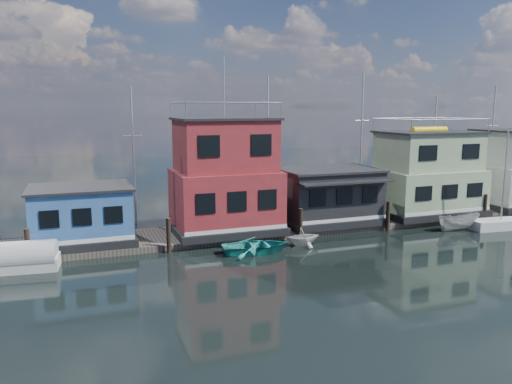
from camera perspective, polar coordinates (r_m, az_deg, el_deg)
name	(u,v)px	position (r m, az deg, el deg)	size (l,w,h in m)	color
ground	(439,275)	(29.08, 20.23, -8.91)	(160.00, 160.00, 0.00)	black
dock	(332,223)	(38.56, 8.73, -3.57)	(48.00, 5.00, 0.40)	#595147
houseboat_blue	(82,215)	(33.57, -19.29, -2.50)	(6.40, 4.90, 3.66)	black
houseboat_red	(225,178)	(34.61, -3.56, 1.58)	(7.40, 5.90, 11.86)	black
houseboat_dark	(327,195)	(37.87, 8.17, -0.38)	(7.40, 6.10, 4.06)	black
houseboat_green	(427,175)	(42.66, 18.93, 1.87)	(8.40, 5.90, 7.03)	black
pilings	(348,220)	(35.83, 10.44, -3.17)	(42.28, 0.28, 2.20)	#2D2116
background_masts	(349,146)	(45.25, 10.57, 5.20)	(36.40, 0.16, 12.00)	silver
day_sailer	(501,223)	(41.44, 26.17, -3.22)	(4.78, 2.02, 7.33)	white
tarp_runabout	(17,259)	(30.85, -25.67, -6.94)	(4.52, 2.16, 1.77)	silver
red_kayak	(500,224)	(42.09, 26.11, -3.33)	(0.42, 0.42, 2.87)	red
dinghy_teal	(256,246)	(31.19, 0.01, -6.18)	(3.06, 4.28, 0.89)	teal
dinghy_white	(303,236)	(32.96, 5.37, -5.06)	(1.98, 2.30, 1.21)	silver
motorboat	(459,222)	(39.60, 22.16, -3.19)	(1.24, 3.31, 1.28)	beige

